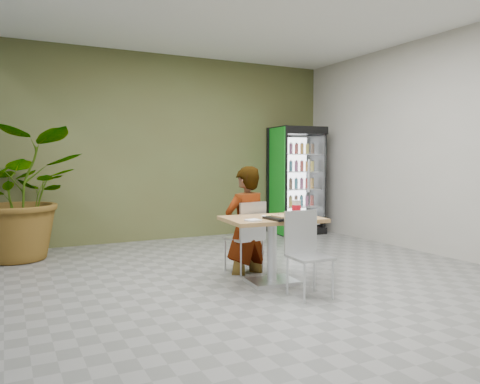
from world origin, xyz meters
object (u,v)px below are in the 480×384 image
(chair_far, at_px, (248,231))
(potted_plant, at_px, (22,194))
(chair_near, at_px, (305,246))
(seated_woman, at_px, (246,232))
(dining_table, at_px, (272,236))
(cafeteria_tray, at_px, (288,218))
(soda_cup, at_px, (296,208))
(beverage_fridge, at_px, (297,180))

(chair_far, relative_size, potted_plant, 0.48)
(chair_near, relative_size, seated_woman, 0.54)
(dining_table, relative_size, cafeteria_tray, 2.45)
(chair_near, bearing_deg, cafeteria_tray, 92.01)
(potted_plant, bearing_deg, chair_near, -51.58)
(seated_woman, height_order, cafeteria_tray, seated_woman)
(seated_woman, relative_size, cafeteria_tray, 3.53)
(soda_cup, bearing_deg, potted_plant, 135.69)
(dining_table, xyz_separation_m, potted_plant, (-2.46, 2.65, 0.38))
(soda_cup, xyz_separation_m, potted_plant, (-2.75, 2.69, 0.08))
(soda_cup, bearing_deg, seated_woman, 117.65)
(soda_cup, relative_size, potted_plant, 0.10)
(chair_far, height_order, soda_cup, soda_cup)
(dining_table, bearing_deg, chair_near, -82.12)
(chair_near, xyz_separation_m, soda_cup, (0.22, 0.50, 0.33))
(dining_table, bearing_deg, potted_plant, 132.82)
(beverage_fridge, xyz_separation_m, potted_plant, (-4.74, -0.27, -0.08))
(chair_far, bearing_deg, soda_cup, 108.77)
(chair_near, relative_size, cafeteria_tray, 1.90)
(dining_table, height_order, beverage_fridge, beverage_fridge)
(chair_near, relative_size, potted_plant, 0.47)
(soda_cup, height_order, potted_plant, potted_plant)
(dining_table, relative_size, beverage_fridge, 0.56)
(seated_woman, relative_size, potted_plant, 0.88)
(chair_far, relative_size, beverage_fridge, 0.44)
(chair_near, xyz_separation_m, seated_woman, (-0.10, 1.13, -0.00))
(dining_table, height_order, soda_cup, soda_cup)
(chair_far, relative_size, cafeteria_tray, 1.93)
(soda_cup, height_order, cafeteria_tray, soda_cup)
(dining_table, xyz_separation_m, chair_near, (0.07, -0.54, -0.03))
(seated_woman, height_order, potted_plant, potted_plant)
(potted_plant, bearing_deg, seated_woman, -40.38)
(chair_far, xyz_separation_m, seated_woman, (-0.02, 0.04, -0.01))
(beverage_fridge, bearing_deg, soda_cup, -116.69)
(dining_table, distance_m, chair_far, 0.54)
(soda_cup, bearing_deg, beverage_fridge, 56.08)
(seated_woman, distance_m, beverage_fridge, 3.33)
(dining_table, xyz_separation_m, cafeteria_tray, (0.08, -0.21, 0.23))
(beverage_fridge, bearing_deg, dining_table, -120.84)
(seated_woman, xyz_separation_m, beverage_fridge, (2.32, 2.33, 0.49))
(chair_far, xyz_separation_m, soda_cup, (0.31, -0.58, 0.32))
(cafeteria_tray, bearing_deg, potted_plant, 131.55)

